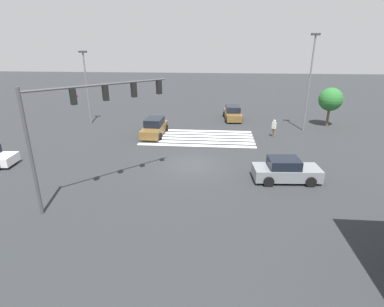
{
  "coord_description": "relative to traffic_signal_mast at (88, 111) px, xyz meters",
  "views": [
    {
      "loc": [
        -1.77,
        20.77,
        8.67
      ],
      "look_at": [
        0.0,
        0.0,
        0.91
      ],
      "focal_mm": 28.0,
      "sensor_mm": 36.0,
      "label": 1
    }
  ],
  "objects": [
    {
      "name": "street_light_pole_a",
      "position": [
        7.22,
        -16.51,
        -0.46
      ],
      "size": [
        0.8,
        0.36,
        7.85
      ],
      "color": "slate",
      "rests_on": "ground_plane"
    },
    {
      "name": "car_1",
      "position": [
        -11.67,
        -3.09,
        -4.45
      ],
      "size": [
        4.43,
        2.29,
        1.56
      ],
      "rotation": [
        0.0,
        0.0,
        3.21
      ],
      "color": "gray",
      "rests_on": "ground_plane"
    },
    {
      "name": "ground_plane",
      "position": [
        -5.26,
        -5.26,
        -5.17
      ],
      "size": [
        144.9,
        144.9,
        0.0
      ],
      "primitive_type": "plane",
      "color": "#2B2D30"
    },
    {
      "name": "tree_corner_a",
      "position": [
        -19.16,
        -17.77,
        -2.26
      ],
      "size": [
        2.48,
        2.48,
        4.17
      ],
      "color": "brown",
      "rests_on": "ground_plane"
    },
    {
      "name": "street_light_pole_b",
      "position": [
        -16.07,
        -15.62,
        0.4
      ],
      "size": [
        0.8,
        0.36,
        9.49
      ],
      "color": "slate",
      "rests_on": "ground_plane"
    },
    {
      "name": "car_0",
      "position": [
        -0.89,
        -12.71,
        -4.39
      ],
      "size": [
        2.17,
        4.87,
        1.7
      ],
      "rotation": [
        0.0,
        0.0,
        1.53
      ],
      "color": "brown",
      "rests_on": "ground_plane"
    },
    {
      "name": "pedestrian",
      "position": [
        -12.56,
        -13.04,
        -4.21
      ],
      "size": [
        0.41,
        0.41,
        1.71
      ],
      "rotation": [
        0.0,
        0.0,
        0.82
      ],
      "color": "brown",
      "rests_on": "ground_plane"
    },
    {
      "name": "traffic_signal_mast",
      "position": [
        0.0,
        0.0,
        0.0
      ],
      "size": [
        5.99,
        5.99,
        6.74
      ],
      "rotation": [
        0.0,
        0.0,
        -2.36
      ],
      "color": "#47474C",
      "rests_on": "ground_plane"
    },
    {
      "name": "car_3",
      "position": [
        -8.88,
        -19.85,
        -4.44
      ],
      "size": [
        2.25,
        4.75,
        1.63
      ],
      "rotation": [
        0.0,
        0.0,
        -1.5
      ],
      "color": "brown",
      "rests_on": "ground_plane"
    },
    {
      "name": "crosswalk_markings",
      "position": [
        -5.26,
        -12.16,
        -5.17
      ],
      "size": [
        10.69,
        5.35,
        0.01
      ],
      "rotation": [
        0.0,
        0.0,
        1.57
      ],
      "color": "silver",
      "rests_on": "ground_plane"
    }
  ]
}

